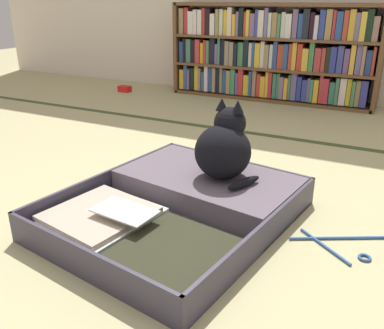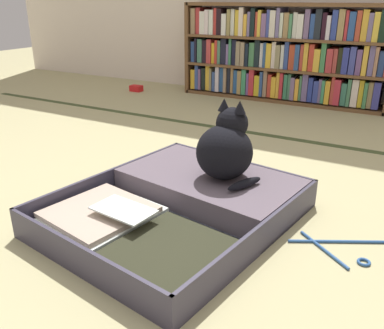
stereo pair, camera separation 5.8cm
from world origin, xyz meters
The scene contains 7 objects.
ground_plane centered at (0.00, 0.00, 0.00)m, with size 10.00×10.00×0.00m, color tan.
tatami_border centered at (0.00, 1.35, 0.00)m, with size 4.80×0.05×0.00m.
bookshelf centered at (-0.30, 2.26, 0.35)m, with size 1.58×0.25×0.72m.
open_suitcase centered at (-0.02, 0.30, 0.05)m, with size 0.83×0.95×0.11m.
black_cat centered at (0.07, 0.45, 0.22)m, with size 0.27×0.25×0.30m.
clothes_hanger centered at (0.58, 0.35, 0.00)m, with size 0.37×0.28×0.01m.
small_red_pouch centered at (-1.47, 1.98, 0.02)m, with size 0.10×0.07×0.05m.
Camera 1 is at (0.62, -0.92, 0.75)m, focal length 38.87 mm.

